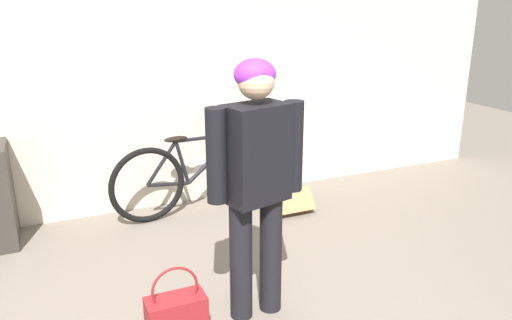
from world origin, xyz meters
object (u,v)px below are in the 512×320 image
person (256,170)px  handbag (176,315)px  bicycle (200,174)px  cardboard_box (285,199)px

person → handbag: bearing=169.6°
handbag → person: bearing=3.6°
bicycle → handbag: 1.90m
bicycle → cardboard_box: (0.76, -0.26, -0.29)m
person → bicycle: (0.19, 1.72, -0.59)m
cardboard_box → person: bearing=-123.1°
person → cardboard_box: 1.95m
person → cardboard_box: bearing=43.0°
person → handbag: size_ratio=3.52×
handbag → cardboard_box: size_ratio=0.92×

